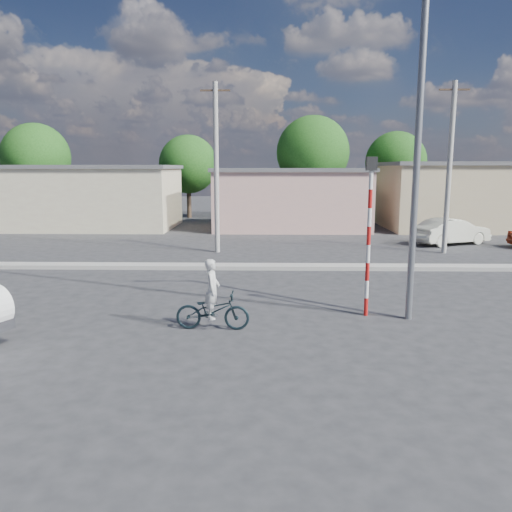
{
  "coord_description": "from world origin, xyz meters",
  "views": [
    {
      "loc": [
        0.43,
        -12.01,
        4.08
      ],
      "look_at": [
        0.08,
        3.62,
        1.3
      ],
      "focal_mm": 35.0,
      "sensor_mm": 36.0,
      "label": 1
    }
  ],
  "objects_px": {
    "bicycle": "(213,311)",
    "car_cream": "(451,231)",
    "traffic_pole": "(369,223)",
    "streetlight": "(412,133)",
    "cyclist": "(212,300)"
  },
  "relations": [
    {
      "from": "bicycle",
      "to": "cyclist",
      "type": "height_order",
      "value": "cyclist"
    },
    {
      "from": "cyclist",
      "to": "streetlight",
      "type": "height_order",
      "value": "streetlight"
    },
    {
      "from": "bicycle",
      "to": "streetlight",
      "type": "relative_size",
      "value": 0.21
    },
    {
      "from": "car_cream",
      "to": "traffic_pole",
      "type": "distance_m",
      "value": 15.2
    },
    {
      "from": "car_cream",
      "to": "traffic_pole",
      "type": "relative_size",
      "value": 0.98
    },
    {
      "from": "car_cream",
      "to": "streetlight",
      "type": "distance_m",
      "value": 15.53
    },
    {
      "from": "traffic_pole",
      "to": "streetlight",
      "type": "bearing_deg",
      "value": -17.73
    },
    {
      "from": "bicycle",
      "to": "car_cream",
      "type": "distance_m",
      "value": 18.45
    },
    {
      "from": "streetlight",
      "to": "car_cream",
      "type": "bearing_deg",
      "value": 65.49
    },
    {
      "from": "cyclist",
      "to": "streetlight",
      "type": "relative_size",
      "value": 0.17
    },
    {
      "from": "bicycle",
      "to": "cyclist",
      "type": "distance_m",
      "value": 0.27
    },
    {
      "from": "bicycle",
      "to": "traffic_pole",
      "type": "height_order",
      "value": "traffic_pole"
    },
    {
      "from": "traffic_pole",
      "to": "car_cream",
      "type": "bearing_deg",
      "value": 61.77
    },
    {
      "from": "cyclist",
      "to": "car_cream",
      "type": "distance_m",
      "value": 18.45
    },
    {
      "from": "cyclist",
      "to": "car_cream",
      "type": "xyz_separation_m",
      "value": [
        11.28,
        14.6,
        -0.06
      ]
    }
  ]
}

